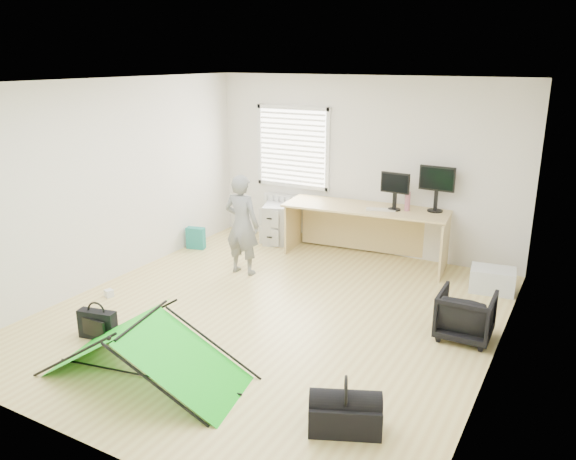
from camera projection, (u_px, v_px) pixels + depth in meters
The scene contains 18 objects.
ground at pixel (272, 314), 6.72m from camera, with size 5.50×5.50×0.00m, color #D4BD71.
back_wall at pixel (362, 166), 8.62m from camera, with size 5.00×0.02×2.70m, color silver.
window at pixel (293, 147), 9.09m from camera, with size 1.20×0.06×1.20m, color silver.
radiator at pixel (291, 213), 9.38m from camera, with size 1.00×0.12×0.60m, color silver.
desk at pixel (365, 234), 8.42m from camera, with size 2.43×0.77×0.83m, color tan.
filing_cabinet at pixel (278, 223), 9.27m from camera, with size 0.42×0.55×0.65m, color #AFB0B4.
monitor_left at pixel (395, 196), 8.07m from camera, with size 0.42×0.09×0.41m, color black.
monitor_right at pixel (436, 195), 7.99m from camera, with size 0.51×0.11×0.48m, color black.
keyboard at pixel (381, 210), 8.12m from camera, with size 0.42×0.14×0.02m, color beige.
thermos at pixel (407, 201), 8.05m from camera, with size 0.08×0.08×0.28m, color #A85E6E.
office_chair at pixel (465, 315), 6.09m from camera, with size 0.57×0.59×0.54m, color black.
person at pixel (242, 225), 7.82m from camera, with size 0.52×0.34×1.43m, color slate.
kite at pixel (145, 349), 5.31m from camera, with size 1.98×0.87×0.61m, color #14D41A, non-canonical shape.
storage_crate at pixel (492, 280), 7.35m from camera, with size 0.56×0.39×0.31m, color silver.
tote_bag at pixel (196, 238), 8.99m from camera, with size 0.29×0.13×0.35m, color #1C7973.
laptop_bag at pixel (98, 324), 6.12m from camera, with size 0.43×0.13×0.32m, color black.
white_box at pixel (109, 293), 7.20m from camera, with size 0.09×0.09×0.09m, color silver.
duffel_bag at pixel (345, 416), 4.60m from camera, with size 0.59×0.30×0.26m, color black.
Camera 1 is at (3.15, -5.26, 2.95)m, focal length 35.00 mm.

